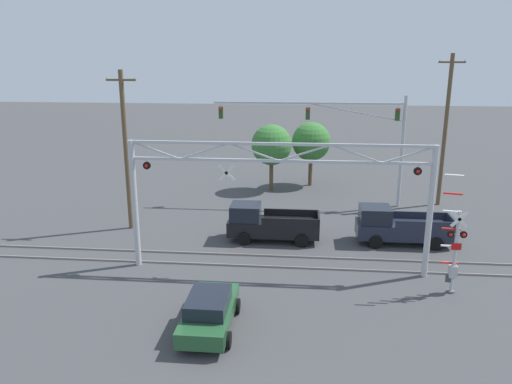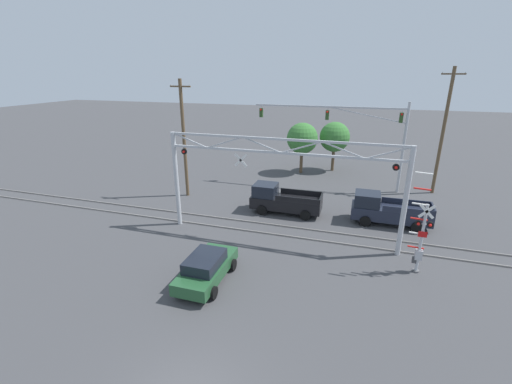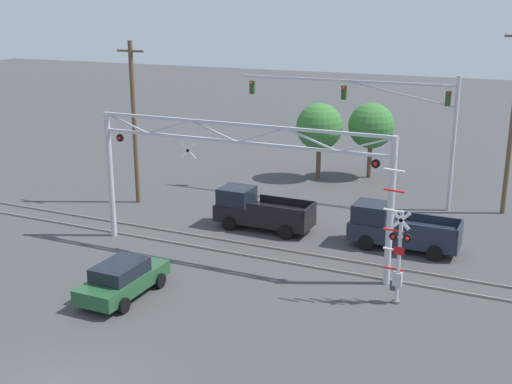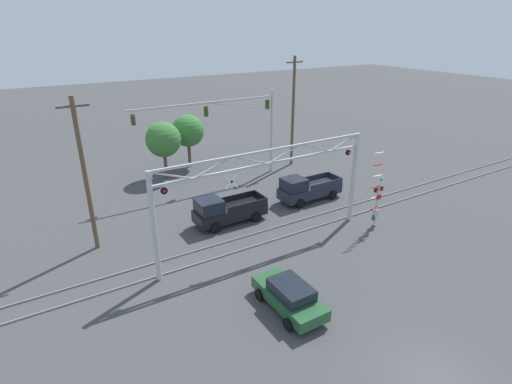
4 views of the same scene
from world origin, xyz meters
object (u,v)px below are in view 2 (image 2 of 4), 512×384
(traffic_signal_span, at_px, (364,128))
(utility_pole_right, at_px, (443,131))
(pickup_truck_lead, at_px, (282,200))
(background_tree_beyond_span, at_px, (302,139))
(crossing_gantry, at_px, (280,174))
(sedan_waiting, at_px, (206,268))
(pickup_truck_following, at_px, (386,210))
(background_tree_far_left_verge, at_px, (335,137))
(utility_pole_left, at_px, (184,138))
(crossing_signal_mast, at_px, (420,238))

(traffic_signal_span, distance_m, utility_pole_right, 6.46)
(pickup_truck_lead, bearing_deg, background_tree_beyond_span, 92.75)
(crossing_gantry, relative_size, traffic_signal_span, 1.10)
(background_tree_beyond_span, bearing_deg, sedan_waiting, -92.87)
(crossing_gantry, xyz_separation_m, pickup_truck_following, (6.74, 4.46, -3.36))
(pickup_truck_lead, relative_size, background_tree_far_left_verge, 1.01)
(utility_pole_left, height_order, background_tree_beyond_span, utility_pole_left)
(traffic_signal_span, bearing_deg, background_tree_far_left_verge, 117.84)
(pickup_truck_lead, distance_m, utility_pole_left, 9.76)
(utility_pole_right, distance_m, background_tree_beyond_span, 12.92)
(utility_pole_left, bearing_deg, background_tree_far_left_verge, 46.07)
(pickup_truck_lead, height_order, utility_pole_left, utility_pole_left)
(crossing_gantry, distance_m, utility_pole_right, 16.89)
(traffic_signal_span, distance_m, sedan_waiting, 19.76)
(crossing_signal_mast, bearing_deg, crossing_gantry, 168.06)
(pickup_truck_following, distance_m, utility_pole_right, 10.33)
(utility_pole_right, bearing_deg, pickup_truck_lead, -144.75)
(crossing_gantry, relative_size, pickup_truck_lead, 2.79)
(crossing_gantry, xyz_separation_m, utility_pole_left, (-9.59, 5.55, 0.68))
(traffic_signal_span, height_order, utility_pole_left, utility_pole_left)
(pickup_truck_following, bearing_deg, crossing_signal_mast, -77.75)
(pickup_truck_lead, distance_m, background_tree_beyond_span, 11.63)
(crossing_signal_mast, distance_m, utility_pole_right, 15.10)
(pickup_truck_lead, height_order, background_tree_far_left_verge, background_tree_far_left_verge)
(background_tree_beyond_span, bearing_deg, utility_pole_left, -129.55)
(traffic_signal_span, distance_m, pickup_truck_following, 8.98)
(background_tree_far_left_verge, bearing_deg, utility_pole_right, -26.91)
(traffic_signal_span, xyz_separation_m, background_tree_far_left_verge, (-2.89, 5.47, -1.89))
(pickup_truck_lead, height_order, background_tree_beyond_span, background_tree_beyond_span)
(background_tree_far_left_verge, bearing_deg, traffic_signal_span, -62.16)
(crossing_signal_mast, bearing_deg, background_tree_far_left_verge, 108.17)
(crossing_gantry, relative_size, crossing_signal_mast, 2.64)
(utility_pole_left, distance_m, utility_pole_right, 21.90)
(background_tree_far_left_verge, bearing_deg, background_tree_beyond_span, -149.64)
(traffic_signal_span, height_order, background_tree_beyond_span, traffic_signal_span)
(sedan_waiting, distance_m, background_tree_beyond_span, 21.64)
(pickup_truck_following, bearing_deg, pickup_truck_lead, -178.31)
(utility_pole_left, bearing_deg, sedan_waiting, -57.88)
(pickup_truck_following, relative_size, background_tree_far_left_verge, 1.02)
(traffic_signal_span, relative_size, utility_pole_right, 1.26)
(traffic_signal_span, bearing_deg, crossing_gantry, -111.51)
(crossing_gantry, bearing_deg, utility_pole_left, 149.95)
(traffic_signal_span, xyz_separation_m, background_tree_beyond_span, (-6.04, 3.62, -1.89))
(crossing_signal_mast, xyz_separation_m, pickup_truck_lead, (-8.87, 5.95, -1.01))
(sedan_waiting, distance_m, utility_pole_right, 23.44)
(crossing_gantry, relative_size, pickup_truck_following, 2.76)
(crossing_gantry, bearing_deg, pickup_truck_following, 33.52)
(pickup_truck_following, height_order, background_tree_beyond_span, background_tree_beyond_span)
(crossing_gantry, distance_m, crossing_signal_mast, 8.58)
(pickup_truck_lead, bearing_deg, pickup_truck_following, 1.69)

